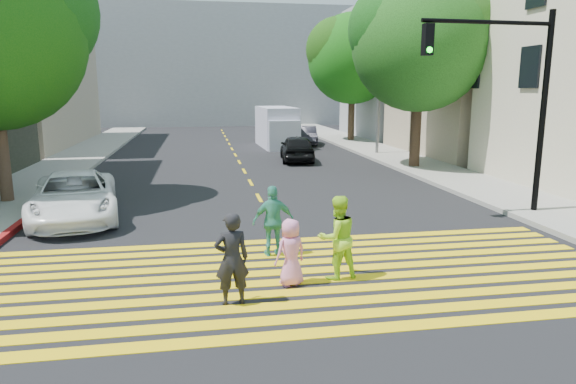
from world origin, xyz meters
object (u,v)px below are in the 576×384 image
object	(u,v)px
pedestrian_man	(232,259)
white_van	(277,128)
pedestrian_child	(291,252)
silver_car	(275,131)
dark_car_parked	(306,136)
white_sedan	(74,196)
dark_car_near	(297,148)
traffic_signal	(512,85)
tree_right_far	(354,54)
tree_right_near	(422,36)
pedestrian_extra	(273,221)
pedestrian_woman	(337,237)

from	to	relation	value
pedestrian_man	white_van	xyz separation A→B (m)	(4.47, 24.46, 0.39)
pedestrian_man	pedestrian_child	distance (m)	1.37
silver_car	dark_car_parked	world-z (taller)	silver_car
white_sedan	dark_car_parked	bearing A→B (deg)	50.48
dark_car_near	traffic_signal	xyz separation A→B (m)	(3.78, -12.73, 3.13)
tree_right_far	white_van	distance (m)	8.03
tree_right_near	tree_right_far	distance (m)	12.89
white_sedan	dark_car_near	distance (m)	13.96
pedestrian_child	pedestrian_extra	distance (m)	1.83
white_sedan	white_van	xyz separation A→B (m)	(8.57, 17.73, 0.53)
pedestrian_child	white_van	world-z (taller)	white_van
pedestrian_woman	dark_car_parked	distance (m)	25.03
pedestrian_child	pedestrian_man	bearing A→B (deg)	9.63
pedestrian_woman	pedestrian_extra	world-z (taller)	pedestrian_woman
dark_car_near	pedestrian_child	bearing A→B (deg)	85.23
pedestrian_woman	traffic_signal	distance (m)	7.95
tree_right_far	pedestrian_child	bearing A→B (deg)	-109.08
silver_car	white_van	bearing A→B (deg)	91.57
dark_car_near	traffic_signal	bearing A→B (deg)	112.86
tree_right_near	white_sedan	xyz separation A→B (m)	(-13.67, -7.45, -5.39)
pedestrian_child	white_sedan	bearing A→B (deg)	-70.41
tree_right_near	white_sedan	world-z (taller)	tree_right_near
pedestrian_child	pedestrian_extra	xyz separation A→B (m)	(-0.07, 1.82, 0.15)
pedestrian_man	white_van	bearing A→B (deg)	-107.59
pedestrian_woman	dark_car_near	size ratio (longest dim) A/B	0.41
dark_car_near	dark_car_parked	bearing A→B (deg)	-98.85
white_sedan	dark_car_near	xyz separation A→B (m)	(8.61, 11.00, 0.01)
pedestrian_man	dark_car_parked	distance (m)	26.38
pedestrian_extra	white_van	bearing A→B (deg)	-103.28
white_van	tree_right_near	bearing A→B (deg)	-65.78
tree_right_near	pedestrian_woman	xyz separation A→B (m)	(-7.43, -13.26, -5.24)
pedestrian_woman	silver_car	xyz separation A→B (m)	(2.75, 27.66, -0.14)
tree_right_far	pedestrian_extra	world-z (taller)	tree_right_far
pedestrian_woman	pedestrian_child	distance (m)	1.01
pedestrian_woman	silver_car	bearing A→B (deg)	-108.77
pedestrian_woman	dark_car_near	xyz separation A→B (m)	(2.36, 16.81, -0.15)
pedestrian_man	silver_car	world-z (taller)	pedestrian_man
tree_right_far	pedestrian_man	xyz separation A→B (m)	(-10.27, -27.04, -5.30)
pedestrian_man	dark_car_near	distance (m)	18.29
pedestrian_child	tree_right_far	bearing A→B (deg)	-130.70
silver_car	dark_car_near	bearing A→B (deg)	95.39
pedestrian_child	traffic_signal	distance (m)	8.89
pedestrian_man	pedestrian_woman	bearing A→B (deg)	-164.16
silver_car	white_sedan	bearing A→B (deg)	75.07
dark_car_parked	traffic_signal	xyz separation A→B (m)	(1.66, -20.55, 3.20)
pedestrian_woman	traffic_signal	world-z (taller)	traffic_signal
pedestrian_extra	white_van	world-z (taller)	white_van
tree_right_near	dark_car_parked	bearing A→B (deg)	104.52
tree_right_near	traffic_signal	bearing A→B (deg)	-97.96
pedestrian_man	traffic_signal	world-z (taller)	traffic_signal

